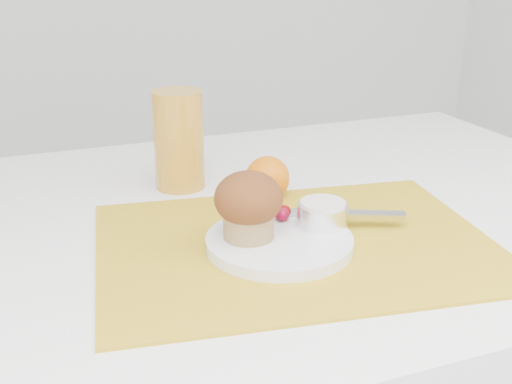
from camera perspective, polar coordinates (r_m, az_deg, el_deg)
name	(u,v)px	position (r m, az deg, el deg)	size (l,w,h in m)	color
placemat	(296,244)	(0.82, 3.57, -4.61)	(0.50, 0.36, 0.00)	gold
plate	(279,242)	(0.80, 2.09, -4.48)	(0.18, 0.18, 0.01)	white
ramekin	(322,214)	(0.83, 5.92, -2.00)	(0.06, 0.06, 0.03)	white
cream	(323,204)	(0.82, 5.96, -1.08)	(0.06, 0.06, 0.01)	silver
raspberry_near	(284,211)	(0.85, 2.55, -1.71)	(0.02, 0.02, 0.02)	#5A0202
raspberry_far	(282,214)	(0.84, 2.34, -2.01)	(0.02, 0.02, 0.02)	#610218
butter_knife	(321,213)	(0.86, 5.78, -1.89)	(0.22, 0.02, 0.01)	#B6B7BF
orange	(267,178)	(0.95, 1.02, 1.23)	(0.07, 0.07, 0.07)	orange
juice_glass	(179,140)	(1.00, -6.87, 4.61)	(0.08, 0.08, 0.15)	gold
muffin	(249,204)	(0.78, -0.67, -1.09)	(0.08, 0.08, 0.08)	#A4834F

